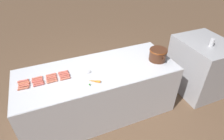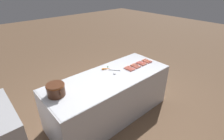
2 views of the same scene
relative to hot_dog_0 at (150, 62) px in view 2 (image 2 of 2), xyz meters
The scene contains 25 objects.
ground_plane 1.30m from the hot_dog_0, 83.42° to the left, with size 20.00×20.00×0.00m, color brown.
griddle_counter 1.07m from the hot_dog_0, 83.42° to the left, with size 0.90×2.29×0.84m.
hot_dog_0 is the anchor object (origin of this frame).
hot_dog_1 0.17m from the hot_dog_0, 89.19° to the left, with size 0.03×0.14×0.03m.
hot_dog_2 0.35m from the hot_dog_0, 89.69° to the left, with size 0.03×0.14×0.03m.
hot_dog_3 0.51m from the hot_dog_0, 89.90° to the left, with size 0.03×0.14×0.03m.
hot_dog_4 0.04m from the hot_dog_0, ahead, with size 0.03×0.14×0.03m.
hot_dog_5 0.17m from the hot_dog_0, 75.97° to the left, with size 0.03×0.14×0.03m.
hot_dog_6 0.35m from the hot_dog_0, 83.42° to the left, with size 0.03×0.14×0.03m.
hot_dog_7 0.52m from the hot_dog_0, 85.64° to the left, with size 0.03×0.14×0.03m.
hot_dog_8 0.08m from the hot_dog_0, ahead, with size 0.03×0.14×0.03m.
hot_dog_9 0.19m from the hot_dog_0, 65.70° to the left, with size 0.03×0.14×0.03m.
hot_dog_10 0.36m from the hot_dog_0, 77.52° to the left, with size 0.03×0.14×0.03m.
hot_dog_11 0.52m from the hot_dog_0, 81.12° to the left, with size 0.03×0.14×0.03m.
hot_dog_12 0.12m from the hot_dog_0, ahead, with size 0.03×0.14×0.03m.
hot_dog_13 0.22m from the hot_dog_0, 56.51° to the left, with size 0.03×0.14×0.03m.
hot_dog_14 0.37m from the hot_dog_0, 71.09° to the left, with size 0.03×0.14×0.03m.
hot_dog_15 0.53m from the hot_dog_0, 77.08° to the left, with size 0.03×0.14×0.03m.
hot_dog_16 0.16m from the hot_dog_0, ahead, with size 0.03×0.14×0.03m.
hot_dog_17 0.24m from the hot_dog_0, 48.87° to the left, with size 0.03×0.14×0.03m.
hot_dog_18 0.38m from the hot_dog_0, 65.66° to the left, with size 0.03×0.14×0.03m.
hot_dog_19 0.54m from the hot_dog_0, 72.81° to the left, with size 0.03×0.14×0.03m.
bean_pot 1.91m from the hot_dog_0, 83.69° to the left, with size 0.33×0.27×0.18m.
serving_spoon 0.83m from the hot_dog_0, 78.93° to the left, with size 0.23×0.20×0.02m.
carrot 0.91m from the hot_dog_0, 67.11° to the left, with size 0.12×0.16×0.03m.
Camera 2 is at (-1.95, 1.65, 2.32)m, focal length 27.45 mm.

